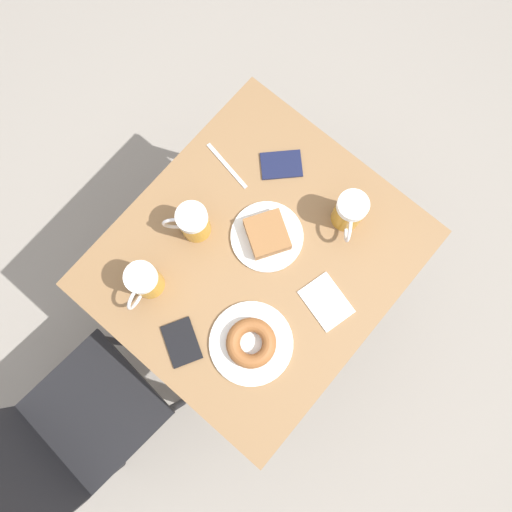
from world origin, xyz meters
name	(u,v)px	position (x,y,z in m)	size (l,w,h in m)	color
ground_plane	(256,292)	(0.00, 0.00, 0.00)	(8.00, 8.00, 0.00)	gray
table	(256,262)	(0.00, 0.00, 0.69)	(0.79, 0.89, 0.77)	olive
chair	(56,440)	(0.13, 0.83, 0.56)	(0.43, 0.43, 0.94)	black
plate_with_cake	(267,235)	(0.02, -0.07, 0.79)	(0.22, 0.22, 0.05)	white
plate_with_donut	(251,343)	(-0.15, 0.20, 0.79)	(0.24, 0.24, 0.05)	white
beer_mug_left	(193,223)	(0.20, 0.05, 0.84)	(0.12, 0.11, 0.14)	#C68C23
beer_mug_center	(349,212)	(-0.13, -0.27, 0.84)	(0.10, 0.12, 0.14)	#C68C23
beer_mug_right	(144,281)	(0.18, 0.27, 0.84)	(0.09, 0.14, 0.14)	#C68C23
napkin_folded	(326,302)	(-0.24, -0.03, 0.77)	(0.17, 0.14, 0.00)	white
fork	(227,166)	(0.26, -0.16, 0.77)	(0.19, 0.04, 0.00)	silver
passport_near_edge	(281,165)	(0.13, -0.27, 0.77)	(0.15, 0.15, 0.01)	#141938
passport_far_edge	(181,342)	(0.00, 0.33, 0.77)	(0.15, 0.14, 0.01)	black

